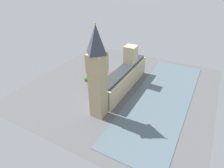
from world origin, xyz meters
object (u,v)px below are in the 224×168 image
Objects in this scene: pedestrian_midblock at (120,78)px; parliament_building at (125,76)px; pedestrian_opposite_hall at (107,91)px; double_decker_bus_far_end at (103,83)px; plane_tree_slot_11 at (88,79)px; double_decker_bus_by_river_gate at (112,76)px; car_dark_green_trailing at (93,97)px; car_yellow_cab_corner at (120,70)px; car_white_under_trees at (118,74)px; plane_tree_slot_10 at (96,76)px; plane_tree_leading at (101,69)px; pedestrian_near_tower at (105,92)px; street_lamp_slot_12 at (108,68)px; clock_tower at (97,73)px; car_black_kerbside at (98,92)px.

parliament_building is at bearing 166.75° from pedestrian_midblock.
pedestrian_midblock reaches higher than pedestrian_opposite_hall.
plane_tree_slot_11 is (9.10, 6.67, 4.11)m from double_decker_bus_far_end.
double_decker_bus_by_river_gate is (13.41, -5.72, -6.11)m from parliament_building.
pedestrian_midblock is at bearing -159.07° from double_decker_bus_by_river_gate.
parliament_building reaches higher than car_dark_green_trailing.
car_white_under_trees is at bearing 98.65° from car_yellow_cab_corner.
car_white_under_trees is at bearing -114.69° from plane_tree_slot_10.
plane_tree_slot_11 reaches higher than plane_tree_leading.
plane_tree_slot_10 is at bearing 53.07° from double_decker_bus_by_river_gate.
plane_tree_leading is at bearing 59.04° from car_yellow_cab_corner.
car_dark_green_trailing is (-1.82, 16.70, -1.75)m from double_decker_bus_far_end.
car_yellow_cab_corner is 14.68m from double_decker_bus_by_river_gate.
pedestrian_midblock is 0.99× the size of pedestrian_near_tower.
plane_tree_slot_10 is 0.98× the size of plane_tree_slot_11.
car_dark_green_trailing is 0.47× the size of plane_tree_slot_11.
parliament_building is 12.95× the size of car_white_under_trees.
double_decker_bus_by_river_gate is 21.07m from pedestrian_near_tower.
car_white_under_trees is 20.99m from double_decker_bus_far_end.
plane_tree_slot_10 is (8.10, 11.20, 3.50)m from double_decker_bus_by_river_gate.
street_lamp_slot_12 is (9.03, 6.14, 3.27)m from car_yellow_cab_corner.
plane_tree_leading is (14.99, -19.49, 5.76)m from pedestrian_near_tower.
pedestrian_midblock is at bearing -79.61° from clock_tower.
clock_tower is 51.97m from pedestrian_midblock.
pedestrian_midblock is at bearing 94.07° from pedestrian_near_tower.
clock_tower is at bearing -73.95° from car_white_under_trees.
car_black_kerbside reaches higher than pedestrian_midblock.
plane_tree_slot_10 is (21.78, -30.00, -21.89)m from clock_tower.
plane_tree_leading is 9.51m from street_lamp_slot_12.
parliament_building is at bearing -165.70° from plane_tree_slot_10.
double_decker_bus_far_end is 8.38m from plane_tree_slot_10.
clock_tower is 63.51m from car_yellow_cab_corner.
clock_tower is 13.11× the size of car_yellow_cab_corner.
car_dark_green_trailing is 2.71× the size of pedestrian_opposite_hall.
plane_tree_slot_10 is (13.81, 13.51, 5.38)m from pedestrian_midblock.
car_white_under_trees is at bearing -75.55° from clock_tower.
plane_tree_leading reaches higher than car_black_kerbside.
clock_tower reaches higher than car_white_under_trees.
parliament_building is 22.38m from car_black_kerbside.
double_decker_bus_far_end is 1.78× the size of street_lamp_slot_12.
clock_tower is 5.14× the size of double_decker_bus_by_river_gate.
car_dark_green_trailing is 0.48× the size of plane_tree_leading.
car_dark_green_trailing is at bearing -111.15° from pedestrian_near_tower.
double_decker_bus_by_river_gate is at bearing -94.54° from car_white_under_trees.
car_black_kerbside is 2.78× the size of pedestrian_midblock.
double_decker_bus_by_river_gate is (13.68, -41.21, -25.39)m from clock_tower.
pedestrian_midblock is at bearing -135.63° from plane_tree_slot_10.
pedestrian_opposite_hall is (7.85, -23.23, -27.31)m from clock_tower.
car_black_kerbside is at bearing 162.45° from plane_tree_slot_11.
car_yellow_cab_corner is 0.70× the size of street_lamp_slot_12.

